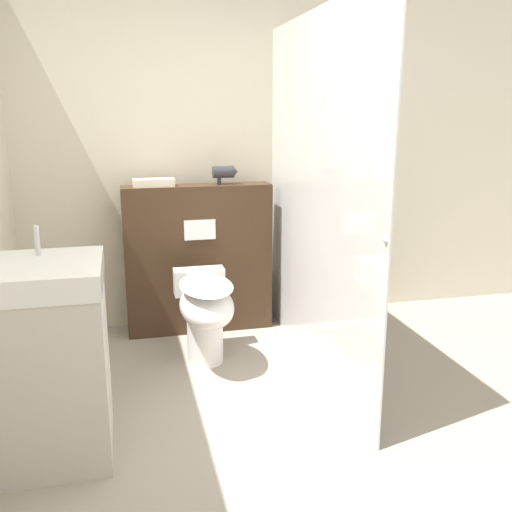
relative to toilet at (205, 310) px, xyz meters
The scene contains 8 objects.
ground_plane 1.30m from the toilet, 82.70° to the right, with size 12.00×12.00×0.00m, color #9E9384.
wall_back 1.23m from the toilet, 79.51° to the left, with size 8.00×0.06×2.50m.
partition_panel 0.65m from the toilet, 85.51° to the left, with size 1.05×0.21×1.08m.
shower_glass 0.97m from the toilet, 14.07° to the right, with size 0.04×1.97×2.15m.
toilet is the anchor object (origin of this frame).
sink_vanity 1.18m from the toilet, 137.62° to the right, with size 0.57×0.56×1.08m.
hair_drier 1.03m from the toilet, 68.12° to the left, with size 0.18×0.09×0.13m.
folded_towel 0.99m from the toilet, 112.17° to the left, with size 0.28×0.13×0.05m.
Camera 1 is at (-0.64, -2.13, 1.59)m, focal length 40.00 mm.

